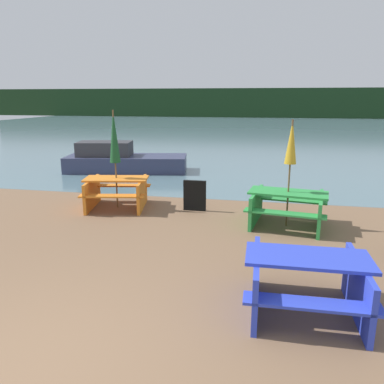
{
  "coord_description": "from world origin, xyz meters",
  "views": [
    {
      "loc": [
        2.25,
        -2.74,
        2.68
      ],
      "look_at": [
        0.85,
        4.4,
        0.85
      ],
      "focal_mm": 35.0,
      "sensor_mm": 36.0,
      "label": 1
    }
  ],
  "objects_px": {
    "picnic_table_green": "(287,205)",
    "signboard": "(195,196)",
    "umbrella_gold": "(291,144)",
    "picnic_table_blue": "(306,279)",
    "picnic_table_orange": "(117,190)",
    "umbrella_darkgreen": "(114,137)",
    "boat": "(122,160)"
  },
  "relations": [
    {
      "from": "picnic_table_blue",
      "to": "umbrella_darkgreen",
      "type": "bearing_deg",
      "value": 136.21
    },
    {
      "from": "picnic_table_green",
      "to": "picnic_table_orange",
      "type": "xyz_separation_m",
      "value": [
        -4.11,
        0.6,
        0.0
      ]
    },
    {
      "from": "umbrella_darkgreen",
      "to": "umbrella_gold",
      "type": "distance_m",
      "value": 4.16
    },
    {
      "from": "umbrella_gold",
      "to": "signboard",
      "type": "relative_size",
      "value": 3.02
    },
    {
      "from": "picnic_table_green",
      "to": "signboard",
      "type": "bearing_deg",
      "value": 161.51
    },
    {
      "from": "signboard",
      "to": "umbrella_darkgreen",
      "type": "bearing_deg",
      "value": -176.44
    },
    {
      "from": "signboard",
      "to": "picnic_table_green",
      "type": "bearing_deg",
      "value": -18.49
    },
    {
      "from": "picnic_table_blue",
      "to": "picnic_table_orange",
      "type": "distance_m",
      "value": 5.78
    },
    {
      "from": "picnic_table_blue",
      "to": "picnic_table_green",
      "type": "distance_m",
      "value": 3.4
    },
    {
      "from": "umbrella_darkgreen",
      "to": "signboard",
      "type": "distance_m",
      "value": 2.4
    },
    {
      "from": "umbrella_darkgreen",
      "to": "signboard",
      "type": "bearing_deg",
      "value": 3.56
    },
    {
      "from": "umbrella_gold",
      "to": "picnic_table_blue",
      "type": "bearing_deg",
      "value": -88.94
    },
    {
      "from": "picnic_table_orange",
      "to": "umbrella_darkgreen",
      "type": "xyz_separation_m",
      "value": [
        0.0,
        0.0,
        1.31
      ]
    },
    {
      "from": "picnic_table_green",
      "to": "umbrella_gold",
      "type": "distance_m",
      "value": 1.32
    },
    {
      "from": "picnic_table_orange",
      "to": "umbrella_darkgreen",
      "type": "relative_size",
      "value": 0.73
    },
    {
      "from": "umbrella_gold",
      "to": "boat",
      "type": "bearing_deg",
      "value": 138.06
    },
    {
      "from": "picnic_table_blue",
      "to": "signboard",
      "type": "xyz_separation_m",
      "value": [
        -2.22,
        4.12,
        -0.08
      ]
    },
    {
      "from": "picnic_table_green",
      "to": "umbrella_gold",
      "type": "bearing_deg",
      "value": -90.0
    },
    {
      "from": "picnic_table_orange",
      "to": "signboard",
      "type": "relative_size",
      "value": 2.35
    },
    {
      "from": "picnic_table_orange",
      "to": "boat",
      "type": "xyz_separation_m",
      "value": [
        -1.66,
        4.58,
        -0.04
      ]
    },
    {
      "from": "signboard",
      "to": "picnic_table_blue",
      "type": "bearing_deg",
      "value": -61.74
    },
    {
      "from": "picnic_table_orange",
      "to": "umbrella_darkgreen",
      "type": "distance_m",
      "value": 1.31
    },
    {
      "from": "picnic_table_green",
      "to": "picnic_table_orange",
      "type": "height_order",
      "value": "picnic_table_orange"
    },
    {
      "from": "picnic_table_blue",
      "to": "picnic_table_green",
      "type": "relative_size",
      "value": 0.86
    },
    {
      "from": "umbrella_gold",
      "to": "boat",
      "type": "height_order",
      "value": "umbrella_gold"
    },
    {
      "from": "picnic_table_orange",
      "to": "signboard",
      "type": "bearing_deg",
      "value": 3.56
    },
    {
      "from": "picnic_table_blue",
      "to": "umbrella_gold",
      "type": "relative_size",
      "value": 0.69
    },
    {
      "from": "picnic_table_blue",
      "to": "picnic_table_orange",
      "type": "height_order",
      "value": "picnic_table_blue"
    },
    {
      "from": "picnic_table_green",
      "to": "signboard",
      "type": "distance_m",
      "value": 2.27
    },
    {
      "from": "umbrella_darkgreen",
      "to": "umbrella_gold",
      "type": "xyz_separation_m",
      "value": [
        4.11,
        -0.6,
        0.01
      ]
    },
    {
      "from": "picnic_table_orange",
      "to": "boat",
      "type": "relative_size",
      "value": 0.38
    },
    {
      "from": "picnic_table_green",
      "to": "umbrella_darkgreen",
      "type": "relative_size",
      "value": 0.75
    }
  ]
}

